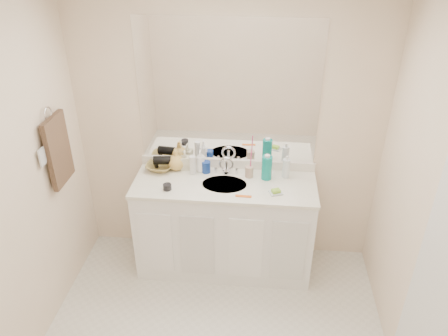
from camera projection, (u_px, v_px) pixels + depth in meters
name	position (u px, v px, depth m)	size (l,w,h in m)	color
ceiling	(203.00, 16.00, 1.98)	(2.60, 2.60, 0.02)	white
wall_back	(228.00, 134.00, 3.70)	(2.60, 0.02, 2.40)	#F9E1C3
wall_right	(436.00, 241.00, 2.47)	(0.02, 2.60, 2.40)	#F9E1C3
vanity_cabinet	(225.00, 227.00, 3.84)	(1.50, 0.55, 0.85)	white
countertop	(225.00, 184.00, 3.63)	(1.52, 0.57, 0.03)	white
backsplash	(227.00, 163.00, 3.82)	(1.52, 0.03, 0.08)	white
sink_basin	(224.00, 185.00, 3.61)	(0.37, 0.37, 0.02)	beige
faucet	(226.00, 168.00, 3.73)	(0.02, 0.02, 0.11)	silver
mirror	(228.00, 94.00, 3.51)	(1.48, 0.01, 1.20)	white
blue_mug	(206.00, 167.00, 3.74)	(0.07, 0.07, 0.10)	navy
tan_cup	(249.00, 172.00, 3.68)	(0.07, 0.07, 0.10)	tan
toothbrush	(251.00, 161.00, 3.63)	(0.01, 0.01, 0.19)	#E53C7C
mouthwash_bottle	(267.00, 168.00, 3.63)	(0.09, 0.09, 0.21)	#0B8A80
clear_pump_bottle	(286.00, 168.00, 3.66)	(0.06, 0.06, 0.17)	silver
soap_dish	(276.00, 193.00, 3.47)	(0.10, 0.08, 0.01)	silver
green_soap	(276.00, 191.00, 3.47)	(0.07, 0.05, 0.02)	#89C12F
orange_comb	(243.00, 196.00, 3.44)	(0.13, 0.03, 0.01)	orange
dark_jar	(167.00, 187.00, 3.52)	(0.07, 0.07, 0.05)	black
extra_white_bottle	(193.00, 165.00, 3.71)	(0.05, 0.05, 0.17)	white
soap_bottle_white	(201.00, 161.00, 3.74)	(0.08, 0.08, 0.20)	white
soap_bottle_cream	(185.00, 160.00, 3.78)	(0.08, 0.08, 0.18)	beige
soap_bottle_yellow	(176.00, 160.00, 3.77)	(0.15, 0.15, 0.19)	#D5AA53
wicker_basket	(160.00, 166.00, 3.80)	(0.24, 0.24, 0.06)	olive
hair_dryer	(162.00, 160.00, 3.77)	(0.08, 0.08, 0.15)	black
towel_ring	(48.00, 114.00, 3.17)	(0.11, 0.11, 0.01)	silver
hand_towel	(58.00, 150.00, 3.32)	(0.04, 0.32, 0.55)	#302219
switch_plate	(42.00, 157.00, 3.13)	(0.01, 0.09, 0.13)	silver
door	(443.00, 307.00, 2.31)	(0.02, 0.82, 2.00)	white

